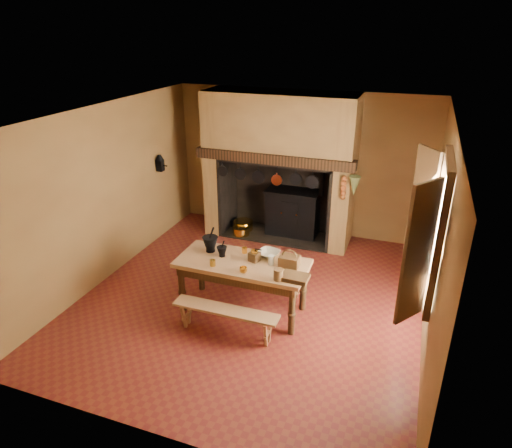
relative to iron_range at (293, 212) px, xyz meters
The scene contains 28 objects.
floor 2.50m from the iron_range, 89.02° to the right, with size 5.50×5.50×0.00m, color maroon.
ceiling 3.37m from the iron_range, 89.02° to the right, with size 5.50×5.50×0.00m, color silver.
back_wall 0.97m from the iron_range, 82.10° to the left, with size 5.00×0.02×2.80m, color olive.
wall_left 3.59m from the iron_range, 135.12° to the right, with size 0.02×5.50×2.80m, color olive.
wall_right 3.65m from the iron_range, 43.91° to the right, with size 0.02×5.50×2.80m, color olive.
wall_front 5.28m from the iron_range, 89.54° to the right, with size 5.00×0.02×2.80m, color olive.
chimney_breast 1.36m from the iron_range, 151.95° to the right, with size 2.95×0.96×2.80m.
iron_range is the anchor object (origin of this frame).
hearth_pans 1.10m from the iron_range, 167.25° to the right, with size 0.51×0.62×0.20m.
hanging_pans 1.12m from the iron_range, 115.02° to the right, with size 1.92×0.29×0.27m.
onion_string 1.49m from the iron_range, 32.25° to the right, with size 0.12×0.10×0.46m, color #954C1B, non-canonical shape.
herb_bunch 1.65m from the iron_range, 28.28° to the right, with size 0.20×0.20×0.35m, color #5D6630.
window 3.91m from the iron_range, 49.98° to the right, with size 0.39×1.75×1.76m.
wall_coffee_mill 2.74m from the iron_range, 159.32° to the right, with size 0.23×0.16×0.31m.
work_table 2.80m from the iron_range, 89.57° to the right, with size 1.87×0.83×0.81m.
bench_front 3.43m from the iron_range, 89.65° to the right, with size 1.47×0.26×0.41m.
bench_back 2.16m from the iron_range, 89.44° to the right, with size 1.64×0.29×0.46m.
mortar_large 2.75m from the iron_range, 101.44° to the right, with size 0.23×0.23×0.39m.
mortar_small 2.79m from the iron_range, 96.51° to the right, with size 0.15×0.15×0.26m.
coffee_grinder 2.75m from the iron_range, 86.28° to the right, with size 0.20×0.17×0.21m.
brass_mug_a 3.09m from the iron_range, 96.03° to the right, with size 0.08×0.08×0.09m, color gold.
brass_mug_b 2.56m from the iron_range, 91.01° to the right, with size 0.08×0.08×0.09m, color gold.
mixing_bowl 2.56m from the iron_range, 82.76° to the right, with size 0.31×0.31×0.08m, color #B2A889.
stoneware_crock 3.19m from the iron_range, 78.19° to the right, with size 0.13×0.13×0.16m, color brown.
glass_jar 2.80m from the iron_range, 81.09° to the right, with size 0.08×0.08×0.14m, color beige.
wicker_basket 2.81m from the iron_range, 75.80° to the right, with size 0.27×0.20×0.26m.
wooden_tray 3.15m from the iron_range, 74.17° to the right, with size 0.36×0.26×0.06m, color #3E2813.
brass_cup 3.11m from the iron_range, 87.21° to the right, with size 0.11×0.11×0.08m, color gold.
Camera 1 is at (2.09, -5.64, 3.92)m, focal length 32.00 mm.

